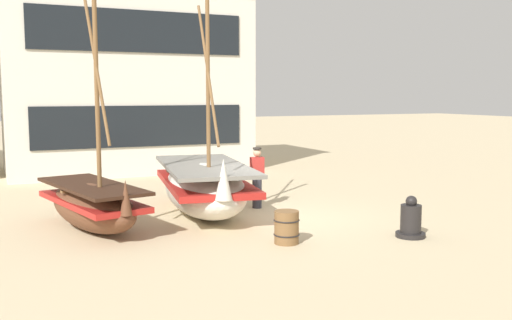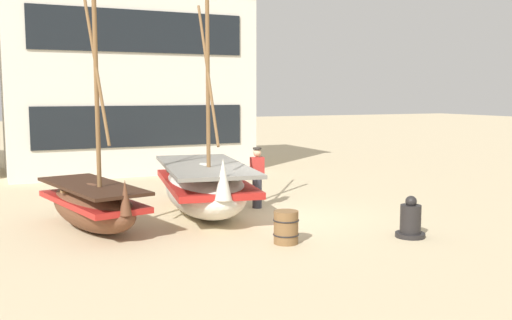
{
  "view_description": "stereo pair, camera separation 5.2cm",
  "coord_description": "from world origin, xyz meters",
  "views": [
    {
      "loc": [
        -6.45,
        -12.89,
        3.15
      ],
      "look_at": [
        0.0,
        1.0,
        1.4
      ],
      "focal_mm": 40.7,
      "sensor_mm": 36.0,
      "label": 1
    },
    {
      "loc": [
        -6.4,
        -12.91,
        3.15
      ],
      "look_at": [
        0.0,
        1.0,
        1.4
      ],
      "focal_mm": 40.7,
      "sensor_mm": 36.0,
      "label": 2
    }
  ],
  "objects": [
    {
      "name": "fishing_boat_near_left",
      "position": [
        -4.31,
        0.74,
        0.61
      ],
      "size": [
        2.11,
        4.02,
        5.51
      ],
      "color": "brown",
      "rests_on": "ground"
    },
    {
      "name": "capstan_winch",
      "position": [
        1.94,
        -2.95,
        0.36
      ],
      "size": [
        0.65,
        0.65,
        0.93
      ],
      "color": "black",
      "rests_on": "ground"
    },
    {
      "name": "ground_plane",
      "position": [
        0.0,
        0.0,
        0.0
      ],
      "size": [
        120.0,
        120.0,
        0.0
      ],
      "primitive_type": "plane",
      "color": "#CCB78E"
    },
    {
      "name": "harbor_building_main",
      "position": [
        -1.15,
        11.36,
        3.68
      ],
      "size": [
        9.88,
        5.35,
        7.34
      ],
      "color": "silver",
      "rests_on": "ground"
    },
    {
      "name": "fisherman_by_hull",
      "position": [
        0.25,
        1.47,
        0.83
      ],
      "size": [
        0.38,
        0.26,
        1.68
      ],
      "color": "#33333D",
      "rests_on": "ground"
    },
    {
      "name": "wooden_barrel",
      "position": [
        -0.81,
        -2.28,
        0.35
      ],
      "size": [
        0.56,
        0.56,
        0.7
      ],
      "color": "brown",
      "rests_on": "ground"
    },
    {
      "name": "fishing_boat_centre_large",
      "position": [
        -1.34,
        1.3,
        0.73
      ],
      "size": [
        2.8,
        5.2,
        5.62
      ],
      "color": "silver",
      "rests_on": "ground"
    }
  ]
}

